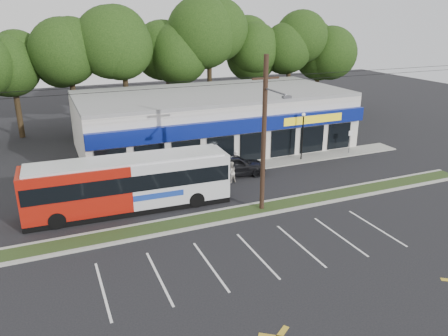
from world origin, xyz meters
The scene contains 14 objects.
ground centered at (0.00, 0.00, 0.00)m, with size 120.00×120.00×0.00m, color black.
grass_strip centered at (0.00, 1.00, 0.06)m, with size 40.00×1.60×0.12m, color #263516.
curb_south centered at (0.00, 0.15, 0.07)m, with size 40.00×0.25×0.14m, color #9E9E93.
curb_north centered at (0.00, 1.85, 0.07)m, with size 40.00×0.25×0.14m, color #9E9E93.
sidewalk centered at (5.00, 9.00, 0.05)m, with size 32.00×2.20×0.10m, color #9E9E93.
strip_mall centered at (5.50, 15.91, 2.65)m, with size 25.00×12.55×5.30m.
utility_pole centered at (2.83, 0.93, 5.41)m, with size 50.00×2.77×10.00m.
lamp_post centered at (11.00, 8.80, 2.67)m, with size 0.30×0.30×4.25m.
sign_post centered at (16.00, 8.57, 1.56)m, with size 0.45×0.10×2.23m.
tree_line centered at (4.00, 26.00, 8.42)m, with size 46.76×6.76×11.83m.
metrobus centered at (-4.92, 4.50, 1.87)m, with size 13.22×3.27×3.53m.
car_dark centered at (4.00, 7.64, 0.85)m, with size 2.01×5.00×1.70m, color black.
pedestrian_a centered at (4.48, 8.50, 0.90)m, with size 0.65×0.43×1.79m, color white.
pedestrian_b centered at (3.12, 6.29, 0.83)m, with size 0.81×0.63×1.66m, color beige.
Camera 1 is at (-9.53, -22.19, 12.27)m, focal length 35.00 mm.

